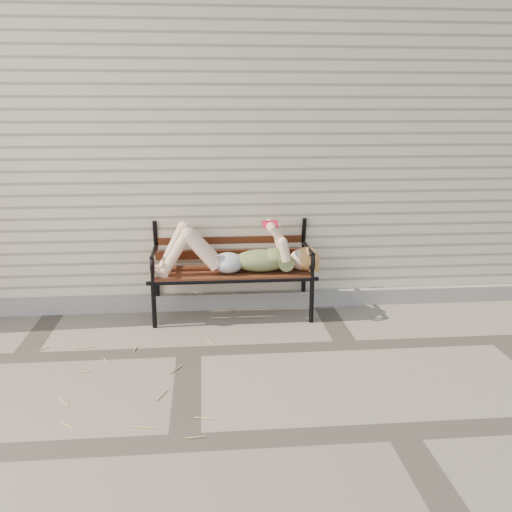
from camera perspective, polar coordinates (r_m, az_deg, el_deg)
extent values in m
plane|color=#7B705E|center=(4.50, -6.71, -9.46)|extent=(80.00, 80.00, 0.00)
cube|color=beige|center=(7.12, -6.56, 11.84)|extent=(8.00, 4.00, 3.00)
cube|color=#A19B92|center=(5.37, -6.52, -4.54)|extent=(8.00, 0.10, 0.15)
cylinder|color=black|center=(4.93, -10.18, -4.80)|extent=(0.04, 0.04, 0.41)
cylinder|color=black|center=(5.33, -9.83, -3.34)|extent=(0.04, 0.04, 0.41)
cylinder|color=black|center=(5.00, 5.59, -4.38)|extent=(0.04, 0.04, 0.41)
cylinder|color=black|center=(5.39, 4.77, -2.96)|extent=(0.04, 0.04, 0.41)
cube|color=#5E2818|center=(5.05, -2.39, -1.65)|extent=(1.40, 0.45, 0.03)
cylinder|color=black|center=(4.86, -2.26, -2.53)|extent=(1.47, 0.04, 0.04)
cylinder|color=black|center=(5.26, -2.51, -1.22)|extent=(1.47, 0.04, 0.04)
torus|color=black|center=(5.25, -2.62, 4.10)|extent=(0.25, 0.03, 0.25)
ellipsoid|color=#0B374E|center=(5.02, 0.54, -0.45)|extent=(0.50, 0.28, 0.19)
ellipsoid|color=#0B374E|center=(5.02, 1.80, -0.07)|extent=(0.24, 0.28, 0.15)
ellipsoid|color=#B7B7BC|center=(5.00, -2.81, -0.68)|extent=(0.28, 0.31, 0.17)
sphere|color=beige|center=(5.07, 4.58, -0.35)|extent=(0.20, 0.20, 0.20)
ellipsoid|color=#EDAF59|center=(5.07, 5.09, -0.29)|extent=(0.23, 0.23, 0.21)
cube|color=red|center=(4.95, 1.40, 3.48)|extent=(0.13, 0.02, 0.02)
cube|color=silver|center=(4.91, 1.45, 3.11)|extent=(0.13, 0.08, 0.05)
cube|color=silver|center=(4.99, 1.35, 3.28)|extent=(0.13, 0.08, 0.05)
cube|color=red|center=(4.91, 1.46, 3.15)|extent=(0.14, 0.09, 0.05)
cube|color=red|center=(4.99, 1.35, 3.33)|extent=(0.14, 0.09, 0.05)
cylinder|color=tan|center=(3.88, -8.77, -13.51)|extent=(0.09, 0.11, 0.01)
cylinder|color=tan|center=(4.07, -12.24, -12.27)|extent=(0.05, 0.08, 0.01)
cylinder|color=tan|center=(4.45, -19.26, -10.39)|extent=(0.05, 0.13, 0.01)
cylinder|color=tan|center=(4.06, -13.45, -12.47)|extent=(0.06, 0.12, 0.01)
cylinder|color=tan|center=(3.94, -21.57, -13.99)|extent=(0.04, 0.08, 0.01)
cylinder|color=tan|center=(4.53, -7.68, -9.23)|extent=(0.14, 0.07, 0.01)
cylinder|color=tan|center=(4.80, -17.09, -8.34)|extent=(0.09, 0.14, 0.01)
cylinder|color=tan|center=(3.79, -5.81, -14.13)|extent=(0.02, 0.10, 0.01)
cylinder|color=tan|center=(4.25, -23.26, -12.01)|extent=(0.11, 0.11, 0.01)
cylinder|color=tan|center=(4.38, -8.95, -10.14)|extent=(0.08, 0.09, 0.01)
cylinder|color=tan|center=(3.67, -23.64, -16.41)|extent=(0.08, 0.12, 0.01)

